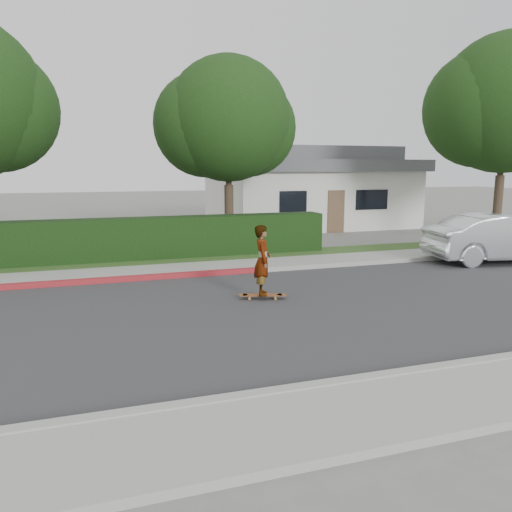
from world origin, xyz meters
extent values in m
plane|color=slate|center=(0.00, 0.00, 0.00)|extent=(120.00, 120.00, 0.00)
cube|color=#2D2D30|center=(0.00, 0.00, 0.01)|extent=(60.00, 8.00, 0.01)
cube|color=#9E9E99|center=(0.00, -4.10, 0.07)|extent=(60.00, 0.20, 0.15)
cube|color=gray|center=(0.00, -5.00, 0.06)|extent=(60.00, 1.60, 0.12)
cube|color=#9E9E99|center=(0.00, 4.10, 0.07)|extent=(60.00, 0.20, 0.15)
cube|color=maroon|center=(-5.00, 4.10, 0.08)|extent=(12.00, 0.21, 0.15)
cube|color=gray|center=(0.00, 5.00, 0.06)|extent=(60.00, 1.60, 0.12)
cube|color=#2D4C1E|center=(0.00, 6.60, 0.05)|extent=(60.00, 1.60, 0.10)
cube|color=black|center=(-3.00, 7.20, 0.75)|extent=(15.00, 1.00, 1.50)
cylinder|color=#33261C|center=(1.50, 9.00, 1.26)|extent=(0.36, 0.36, 2.52)
cylinder|color=#33261C|center=(1.50, 9.00, 3.15)|extent=(0.24, 0.24, 2.10)
sphere|color=black|center=(1.50, 9.00, 5.04)|extent=(4.80, 4.80, 4.80)
sphere|color=black|center=(0.70, 9.40, 4.84)|extent=(4.08, 4.08, 4.08)
sphere|color=black|center=(2.40, 9.30, 4.74)|extent=(3.84, 3.84, 3.84)
cylinder|color=#33261C|center=(12.50, 6.50, 1.44)|extent=(0.36, 0.36, 2.88)
cylinder|color=#33261C|center=(12.50, 6.50, 3.60)|extent=(0.24, 0.24, 2.40)
sphere|color=black|center=(12.50, 6.50, 5.76)|extent=(5.60, 5.60, 5.60)
sphere|color=black|center=(11.70, 6.90, 5.56)|extent=(4.76, 4.76, 4.76)
cube|color=beige|center=(8.00, 16.00, 1.50)|extent=(10.00, 8.00, 3.00)
cube|color=#4C4C51|center=(8.00, 16.00, 3.30)|extent=(10.60, 8.60, 0.60)
cube|color=#4C4C51|center=(8.00, 16.00, 3.90)|extent=(8.40, 6.40, 0.80)
cube|color=black|center=(5.50, 11.98, 1.60)|extent=(1.40, 0.06, 1.00)
cube|color=black|center=(9.80, 11.98, 1.60)|extent=(1.80, 0.06, 1.00)
cube|color=brown|center=(7.80, 11.98, 1.05)|extent=(0.90, 0.06, 2.10)
cylinder|color=#B07330|center=(-0.17, 1.05, 0.04)|extent=(0.07, 0.05, 0.06)
cylinder|color=#B07330|center=(-0.11, 1.22, 0.04)|extent=(0.07, 0.05, 0.06)
cylinder|color=#B07330|center=(0.44, 0.86, 0.04)|extent=(0.07, 0.05, 0.06)
cylinder|color=#B07330|center=(0.49, 1.03, 0.04)|extent=(0.07, 0.05, 0.06)
cube|color=silver|center=(-0.14, 1.13, 0.09)|extent=(0.11, 0.20, 0.03)
cube|color=silver|center=(0.46, 0.94, 0.09)|extent=(0.11, 0.20, 0.03)
cube|color=maroon|center=(0.16, 1.04, 0.11)|extent=(0.97, 0.50, 0.02)
cylinder|color=maroon|center=(-0.29, 1.18, 0.11)|extent=(0.29, 0.29, 0.02)
cylinder|color=maroon|center=(0.61, 0.90, 0.11)|extent=(0.29, 0.29, 0.02)
imported|color=white|center=(0.16, 1.04, 0.98)|extent=(0.56, 0.71, 1.72)
imported|color=silver|center=(9.46, 3.09, 0.83)|extent=(5.26, 2.59, 1.66)
camera|label=1|loc=(-3.73, -10.20, 3.20)|focal=35.00mm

